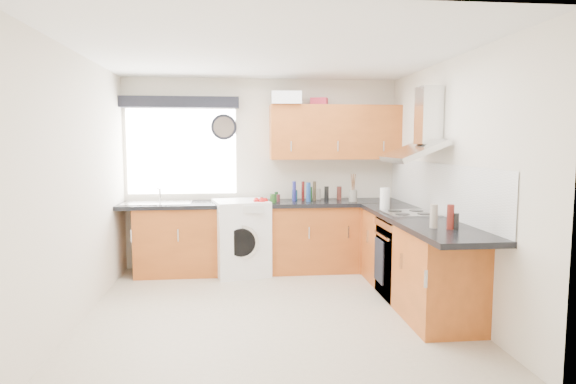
{
  "coord_description": "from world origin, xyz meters",
  "views": [
    {
      "loc": [
        -0.31,
        -4.62,
        1.67
      ],
      "look_at": [
        0.25,
        0.85,
        1.1
      ],
      "focal_mm": 30.0,
      "sensor_mm": 36.0,
      "label": 1
    }
  ],
  "objects": [
    {
      "name": "splashback",
      "position": [
        1.79,
        0.3,
        1.18
      ],
      "size": [
        0.01,
        3.0,
        0.54
      ],
      "primitive_type": "cube",
      "color": "white",
      "rests_on": "wall_right"
    },
    {
      "name": "jar_11",
      "position": [
        0.67,
        1.56,
        1.04
      ],
      "size": [
        0.04,
        0.04,
        0.25
      ],
      "primitive_type": "cylinder",
      "color": "#3F3423",
      "rests_on": "worktop_back"
    },
    {
      "name": "window_blind",
      "position": [
        -1.05,
        1.7,
        2.18
      ],
      "size": [
        1.5,
        0.18,
        0.14
      ],
      "primitive_type": "cube",
      "color": "black",
      "rests_on": "wall_back"
    },
    {
      "name": "washing_machine",
      "position": [
        -0.29,
        1.4,
        0.47
      ],
      "size": [
        0.76,
        0.74,
        0.94
      ],
      "primitive_type": "cube",
      "rotation": [
        0.0,
        0.0,
        0.2
      ],
      "color": "white",
      "rests_on": "ground_plane"
    },
    {
      "name": "jar_7",
      "position": [
        0.63,
        1.61,
        1.0
      ],
      "size": [
        0.04,
        0.04,
        0.18
      ],
      "primitive_type": "cylinder",
      "color": "#1C4F1D",
      "rests_on": "worktop_back"
    },
    {
      "name": "hob_plate",
      "position": [
        1.5,
        0.3,
        0.92
      ],
      "size": [
        0.52,
        0.52,
        0.01
      ],
      "primitive_type": "cube",
      "color": "silver",
      "rests_on": "worktop_right"
    },
    {
      "name": "ground_plane",
      "position": [
        0.0,
        0.0,
        0.0
      ],
      "size": [
        3.6,
        3.6,
        0.0
      ],
      "primitive_type": "plane",
      "color": "beige"
    },
    {
      "name": "jar_6",
      "position": [
        0.75,
        1.69,
        0.98
      ],
      "size": [
        0.06,
        0.06,
        0.14
      ],
      "primitive_type": "cylinder",
      "color": "#A69A8D",
      "rests_on": "worktop_back"
    },
    {
      "name": "upper_cabinets",
      "position": [
        0.95,
        1.62,
        1.8
      ],
      "size": [
        1.7,
        0.35,
        0.7
      ],
      "primitive_type": "cube",
      "color": "#9D4A1A",
      "rests_on": "wall_back"
    },
    {
      "name": "wall_clock",
      "position": [
        -0.5,
        1.76,
        1.87
      ],
      "size": [
        0.34,
        0.04,
        0.34
      ],
      "primitive_type": "cylinder",
      "rotation": [
        1.57,
        0.0,
        0.0
      ],
      "color": "black",
      "rests_on": "wall_back"
    },
    {
      "name": "bottle_2",
      "position": [
        1.57,
        -0.65,
        0.98
      ],
      "size": [
        0.05,
        0.05,
        0.14
      ],
      "primitive_type": "cylinder",
      "color": "black",
      "rests_on": "worktop_right"
    },
    {
      "name": "jar_0",
      "position": [
        0.4,
        1.54,
        1.04
      ],
      "size": [
        0.05,
        0.05,
        0.26
      ],
      "primitive_type": "cylinder",
      "color": "navy",
      "rests_on": "worktop_back"
    },
    {
      "name": "utensil_pot",
      "position": [
        1.15,
        1.41,
        0.98
      ],
      "size": [
        0.13,
        0.13,
        0.15
      ],
      "primitive_type": "cylinder",
      "rotation": [
        0.0,
        0.0,
        0.27
      ],
      "color": "gray",
      "rests_on": "worktop_back"
    },
    {
      "name": "jar_2",
      "position": [
        0.58,
        1.46,
        1.03
      ],
      "size": [
        0.06,
        0.06,
        0.25
      ],
      "primitive_type": "cylinder",
      "color": "navy",
      "rests_on": "worktop_back"
    },
    {
      "name": "tomato_cluster",
      "position": [
        -0.05,
        1.3,
        0.95
      ],
      "size": [
        0.19,
        0.19,
        0.07
      ],
      "primitive_type": null,
      "rotation": [
        0.0,
        0.0,
        0.16
      ],
      "color": "#B00B0B",
      "rests_on": "worktop_back"
    },
    {
      "name": "jar_4",
      "position": [
        1.02,
        1.65,
        1.0
      ],
      "size": [
        0.06,
        0.06,
        0.17
      ],
      "primitive_type": "cylinder",
      "color": "#5B2720",
      "rests_on": "worktop_back"
    },
    {
      "name": "window",
      "position": [
        -1.05,
        1.79,
        1.55
      ],
      "size": [
        1.4,
        0.02,
        1.1
      ],
      "primitive_type": "cube",
      "color": "white",
      "rests_on": "wall_back"
    },
    {
      "name": "extractor_hood",
      "position": [
        1.6,
        0.3,
        1.77
      ],
      "size": [
        0.52,
        0.78,
        0.66
      ],
      "primitive_type": null,
      "color": "silver",
      "rests_on": "wall_right"
    },
    {
      "name": "jar_3",
      "position": [
        0.83,
        1.56,
        1.0
      ],
      "size": [
        0.06,
        0.06,
        0.18
      ],
      "primitive_type": "cylinder",
      "color": "black",
      "rests_on": "worktop_back"
    },
    {
      "name": "wall_back",
      "position": [
        0.0,
        1.8,
        1.25
      ],
      "size": [
        3.6,
        0.02,
        2.5
      ],
      "primitive_type": "cube",
      "color": "silver",
      "rests_on": "ground_plane"
    },
    {
      "name": "jar_8",
      "position": [
        0.17,
        1.61,
        0.97
      ],
      "size": [
        0.05,
        0.05,
        0.11
      ],
      "primitive_type": "cylinder",
      "color": "#123313",
      "rests_on": "worktop_back"
    },
    {
      "name": "jar_9",
      "position": [
        0.11,
        1.38,
        0.97
      ],
      "size": [
        0.07,
        0.07,
        0.11
      ],
      "primitive_type": "cylinder",
      "color": "#234E1C",
      "rests_on": "worktop_back"
    },
    {
      "name": "bottle_0",
      "position": [
        1.53,
        -0.63,
        1.02
      ],
      "size": [
        0.06,
        0.06,
        0.22
      ],
      "primitive_type": "cylinder",
      "color": "maroon",
      "rests_on": "worktop_right"
    },
    {
      "name": "worktop_back",
      "position": [
        0.0,
        1.5,
        0.89
      ],
      "size": [
        3.6,
        0.62,
        0.05
      ],
      "primitive_type": "cube",
      "color": "black",
      "rests_on": "base_cab_back"
    },
    {
      "name": "storage_box",
      "position": [
        0.74,
        1.68,
        2.2
      ],
      "size": [
        0.25,
        0.23,
        0.1
      ],
      "primitive_type": "cube",
      "rotation": [
        0.0,
        0.0,
        -0.3
      ],
      "color": "#C32B44",
      "rests_on": "upper_cabinets"
    },
    {
      "name": "jar_1",
      "position": [
        0.42,
        1.65,
        0.98
      ],
      "size": [
        0.07,
        0.07,
        0.13
      ],
      "primitive_type": "cylinder",
      "color": "navy",
      "rests_on": "worktop_back"
    },
    {
      "name": "base_cab_back",
      "position": [
        -0.1,
        1.51,
        0.43
      ],
      "size": [
        3.0,
        0.58,
        0.86
      ],
      "primitive_type": "cube",
      "color": "#9D4A1A",
      "rests_on": "ground_plane"
    },
    {
      "name": "base_cab_right",
      "position": [
        1.51,
        0.15,
        0.43
      ],
      "size": [
        0.58,
        2.1,
        0.86
      ],
      "primitive_type": "cube",
      "color": "#9D4A1A",
      "rests_on": "ground_plane"
    },
    {
      "name": "wall_left",
      "position": [
        -1.8,
        0.0,
        1.25
      ],
      "size": [
        0.02,
        3.6,
        2.5
      ],
      "primitive_type": "cube",
      "color": "silver",
      "rests_on": "ground_plane"
    },
    {
      "name": "wall_front",
      "position": [
        0.0,
        -1.8,
        1.25
      ],
      "size": [
        3.6,
        0.02,
        2.5
      ],
      "primitive_type": "cube",
      "color": "silver",
      "rests_on": "ground_plane"
    },
    {
      "name": "bottle_1",
      "position": [
        1.41,
        -0.55,
        1.02
      ],
      "size": [
        0.07,
        0.07,
        0.21
      ],
      "primitive_type": "cylinder",
      "color": "#A79D8F",
      "rests_on": "worktop_right"
    },
    {
      "name": "jar_5",
      "position": [
        0.52,
        1.57,
        1.04
      ],
      "size": [
        0.04,
        0.04,
        0.25
      ],
      "primitive_type": "cylinder",
      "color": "#4E1210",
      "rests_on": "worktop_back"
    },
    {
      "name": "jar_10",
      "position": [
        0.19,
        1.49,
        0.96
      ],
      "size": [
        0.04,
        0.04,
        0.09
      ],
      "primitive_type": "cylinder",
      "color": "#48191C",
      "rests_on": "worktop_back"
    },
    {
      "name": "ceiling",
      "position": [
        0.0,
        0.0,
        2.5
      ],
      "size": [
        3.6,
        3.6,
        0.02
      ],
      "primitive_type": "cube",
      "color": "white",
      "rests_on": "wall_back"
    },
    {
      "name": "kitchen_roll",
      "position": [
        1.35,
        0.7,
        1.03
      ],
      "size": [
        0.11,
        0.11,
        0.24
      ],
      "primitive_type": "cylinder",
      "rotation": [
        0.0,
        0.0,
        0.03
      ],
      "color": "white",
      "rests_on": "worktop_right"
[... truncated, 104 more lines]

